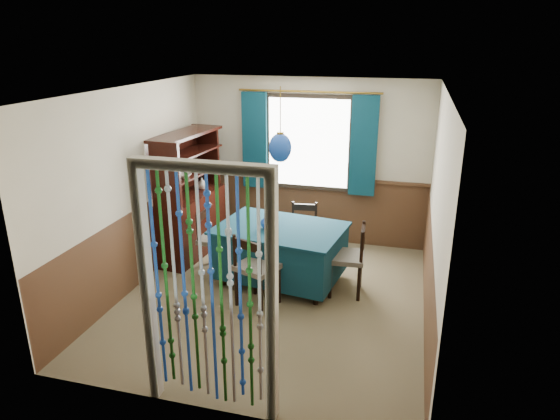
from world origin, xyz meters
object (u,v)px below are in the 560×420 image
(dining_table, at_px, (280,250))
(chair_left, at_px, (214,239))
(chair_right, at_px, (349,258))
(bowl_shelf, at_px, (183,175))
(chair_near, at_px, (256,268))
(vase_table, at_px, (268,222))
(chair_far, at_px, (303,231))
(sideboard, at_px, (190,213))
(vase_sideboard, at_px, (202,183))
(pendant_lamp, at_px, (280,148))

(dining_table, relative_size, chair_left, 2.00)
(chair_right, relative_size, bowl_shelf, 4.10)
(dining_table, relative_size, bowl_shelf, 7.80)
(dining_table, bearing_deg, chair_left, -177.11)
(chair_near, distance_m, vase_table, 0.70)
(chair_far, relative_size, chair_left, 0.96)
(chair_near, relative_size, sideboard, 0.51)
(bowl_shelf, bearing_deg, vase_table, -16.15)
(dining_table, distance_m, vase_sideboard, 1.78)
(chair_left, distance_m, vase_sideboard, 1.08)
(pendant_lamp, distance_m, vase_sideboard, 1.87)
(sideboard, relative_size, bowl_shelf, 8.17)
(sideboard, bearing_deg, bowl_shelf, -70.86)
(chair_right, bearing_deg, sideboard, 71.78)
(dining_table, xyz_separation_m, sideboard, (-1.51, 0.55, 0.18))
(pendant_lamp, bearing_deg, dining_table, 101.77)
(bowl_shelf, bearing_deg, chair_left, -23.10)
(chair_near, relative_size, vase_sideboard, 4.99)
(sideboard, distance_m, pendant_lamp, 1.98)
(chair_left, bearing_deg, chair_right, 84.61)
(chair_left, relative_size, chair_right, 0.95)
(dining_table, distance_m, chair_far, 0.75)
(pendant_lamp, height_order, vase_table, pendant_lamp)
(chair_far, bearing_deg, chair_right, 125.05)
(chair_left, bearing_deg, sideboard, -130.05)
(dining_table, height_order, pendant_lamp, pendant_lamp)
(chair_far, height_order, chair_right, chair_right)
(chair_far, distance_m, vase_sideboard, 1.69)
(dining_table, xyz_separation_m, bowl_shelf, (-1.45, 0.30, 0.82))
(chair_left, bearing_deg, pendant_lamp, 84.65)
(vase_table, bearing_deg, vase_sideboard, 143.38)
(vase_sideboard, bearing_deg, bowl_shelf, -90.00)
(chair_right, relative_size, vase_sideboard, 4.94)
(pendant_lamp, bearing_deg, vase_sideboard, 148.42)
(vase_table, relative_size, bowl_shelf, 0.80)
(dining_table, distance_m, sideboard, 1.61)
(chair_left, height_order, chair_right, chair_right)
(sideboard, relative_size, vase_table, 10.19)
(dining_table, height_order, chair_right, chair_right)
(chair_right, bearing_deg, chair_left, 81.19)
(bowl_shelf, xyz_separation_m, vase_sideboard, (0.00, 0.59, -0.27))
(pendant_lamp, xyz_separation_m, bowl_shelf, (-1.45, 0.30, -0.53))
(bowl_shelf, bearing_deg, sideboard, 103.42)
(chair_far, distance_m, chair_left, 1.28)
(chair_far, relative_size, sideboard, 0.46)
(chair_right, xyz_separation_m, pendant_lamp, (-0.90, 0.09, 1.30))
(chair_near, relative_size, chair_right, 1.01)
(chair_far, xyz_separation_m, pendant_lamp, (-0.14, -0.74, 1.34))
(chair_left, relative_size, bowl_shelf, 3.90)
(dining_table, distance_m, chair_near, 0.68)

